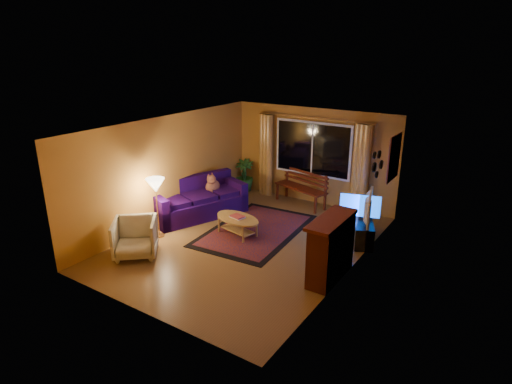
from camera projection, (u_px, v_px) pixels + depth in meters
The scene contains 22 objects.
floor at pixel (248, 243), 9.14m from camera, with size 4.50×6.00×0.02m, color brown.
ceiling at pixel (248, 125), 8.32m from camera, with size 4.50×6.00×0.02m, color white.
wall_back at pixel (313, 156), 11.11m from camera, with size 4.50×0.02×2.50m, color #BF812F.
wall_left at pixel (167, 170), 9.90m from camera, with size 0.02×6.00×2.50m, color #BF812F.
wall_right at pixel (353, 209), 7.56m from camera, with size 0.02×6.00×2.50m, color #BF812F.
window at pixel (312, 149), 10.99m from camera, with size 2.00×0.02×1.30m, color black.
curtain_rod at pixel (313, 118), 10.69m from camera, with size 0.03×0.03×3.20m, color #BF8C3F.
curtain_left at pixel (266, 155), 11.75m from camera, with size 0.36×0.36×2.24m, color gold.
curtain_right at pixel (361, 170), 10.35m from camera, with size 0.36×0.36×2.24m, color gold.
bench at pixel (300, 196), 11.21m from camera, with size 1.52×0.45×0.46m, color #4D180B.
potted_plant at pixel (244, 175), 12.19m from camera, with size 0.52×0.52×0.92m, color #235B1E.
sofa at pixel (198, 198), 10.39m from camera, with size 0.98×2.30×0.93m, color #1B043E.
dog at pixel (213, 184), 10.70m from camera, with size 0.30×0.41×0.45m, color #A15A40, non-canonical shape.
armchair at pixel (135, 236), 8.45m from camera, with size 0.81×0.76×0.84m, color beige.
floor_lamp at pixel (157, 208), 9.21m from camera, with size 0.22×0.22×1.31m, color #BF8C3F.
rug at pixel (256, 230), 9.71m from camera, with size 1.85×2.92×0.02m, color maroon.
coffee_table at pixel (238, 226), 9.43m from camera, with size 1.14×1.14×0.41m, color #B0853C.
tv_console at pixel (363, 230), 9.15m from camera, with size 0.38×1.14×0.48m, color black.
television at pixel (365, 207), 8.97m from camera, with size 1.05×0.14×0.61m, color black.
fireplace at pixel (331, 250), 7.58m from camera, with size 0.40×1.20×1.10m, color maroon.
mirror_cluster at pixel (377, 162), 8.43m from camera, with size 0.06×0.60×0.56m, color black, non-canonical shape.
painting at pixel (394, 158), 9.39m from camera, with size 0.04×0.76×0.96m, color #EC480C.
Camera 1 is at (4.67, -6.84, 4.02)m, focal length 30.00 mm.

